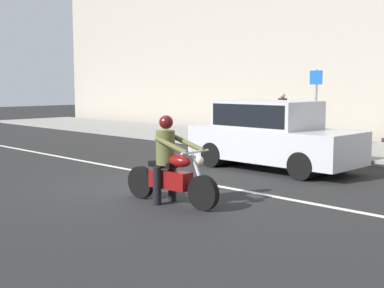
{
  "coord_description": "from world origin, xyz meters",
  "views": [
    {
      "loc": [
        8.04,
        -7.02,
        2.12
      ],
      "look_at": [
        1.88,
        -0.83,
        1.11
      ],
      "focal_mm": 48.1,
      "sensor_mm": 36.0,
      "label": 1
    }
  ],
  "objects_px": {
    "parked_sedan_silver": "(271,134)",
    "street_sign_post": "(316,100)",
    "motorcycle_with_rider_olive": "(170,168)",
    "pedestrian_bystander": "(282,112)"
  },
  "relations": [
    {
      "from": "motorcycle_with_rider_olive",
      "to": "pedestrian_bystander",
      "type": "xyz_separation_m",
      "value": [
        -4.51,
        9.87,
        0.48
      ]
    },
    {
      "from": "parked_sedan_silver",
      "to": "pedestrian_bystander",
      "type": "height_order",
      "value": "pedestrian_bystander"
    },
    {
      "from": "motorcycle_with_rider_olive",
      "to": "parked_sedan_silver",
      "type": "xyz_separation_m",
      "value": [
        -1.03,
        4.41,
        0.23
      ]
    },
    {
      "from": "motorcycle_with_rider_olive",
      "to": "pedestrian_bystander",
      "type": "bearing_deg",
      "value": 114.57
    },
    {
      "from": "motorcycle_with_rider_olive",
      "to": "parked_sedan_silver",
      "type": "height_order",
      "value": "parked_sedan_silver"
    },
    {
      "from": "parked_sedan_silver",
      "to": "street_sign_post",
      "type": "relative_size",
      "value": 1.76
    },
    {
      "from": "motorcycle_with_rider_olive",
      "to": "street_sign_post",
      "type": "relative_size",
      "value": 0.85
    },
    {
      "from": "pedestrian_bystander",
      "to": "parked_sedan_silver",
      "type": "bearing_deg",
      "value": -57.45
    },
    {
      "from": "motorcycle_with_rider_olive",
      "to": "street_sign_post",
      "type": "distance_m",
      "value": 8.57
    },
    {
      "from": "street_sign_post",
      "to": "parked_sedan_silver",
      "type": "bearing_deg",
      "value": -74.27
    }
  ]
}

